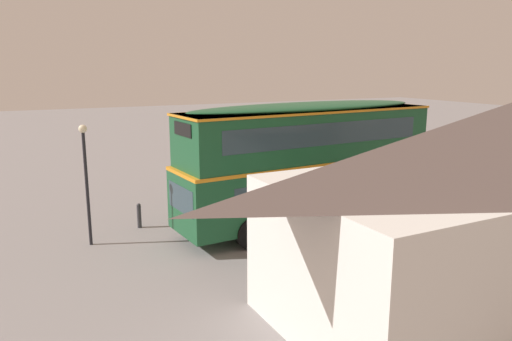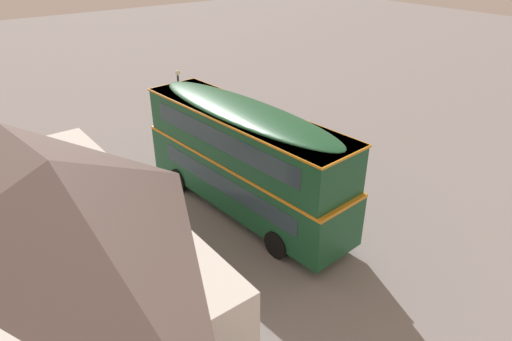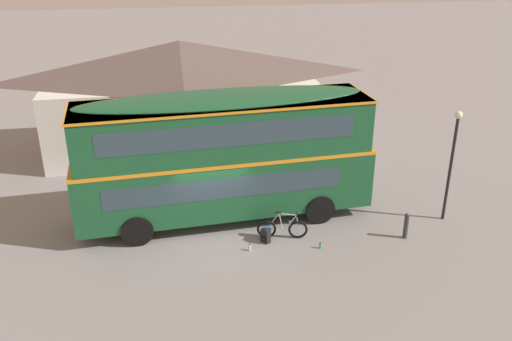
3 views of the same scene
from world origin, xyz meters
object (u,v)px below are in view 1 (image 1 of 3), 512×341
(double_decker_bus, at_px, (308,158))
(backpack_on_ground, at_px, (258,208))
(street_lamp, at_px, (86,171))
(touring_bicycle, at_px, (248,209))
(kerb_bollard, at_px, (139,215))
(water_bottle_green_metal, at_px, (213,213))
(water_bottle_clear_plastic, at_px, (266,207))

(double_decker_bus, xyz_separation_m, backpack_on_ground, (1.18, -1.98, -2.37))
(street_lamp, bearing_deg, double_decker_bus, 170.55)
(touring_bicycle, bearing_deg, backpack_on_ground, -161.24)
(touring_bicycle, distance_m, street_lamp, 6.69)
(double_decker_bus, height_order, touring_bicycle, double_decker_bus)
(double_decker_bus, distance_m, street_lamp, 8.13)
(street_lamp, distance_m, kerb_bollard, 3.10)
(double_decker_bus, distance_m, touring_bicycle, 3.37)
(water_bottle_green_metal, xyz_separation_m, kerb_bollard, (3.11, 0.22, 0.39))
(water_bottle_green_metal, height_order, kerb_bollard, kerb_bollard)
(touring_bicycle, height_order, street_lamp, street_lamp)
(street_lamp, bearing_deg, kerb_bollard, -150.60)
(water_bottle_clear_plastic, bearing_deg, kerb_bollard, 0.06)
(double_decker_bus, bearing_deg, water_bottle_green_metal, -42.04)
(double_decker_bus, height_order, water_bottle_green_metal, double_decker_bus)
(water_bottle_clear_plastic, relative_size, kerb_bollard, 0.25)
(water_bottle_green_metal, xyz_separation_m, street_lamp, (5.07, 1.33, 2.53))
(backpack_on_ground, xyz_separation_m, water_bottle_green_metal, (1.77, -0.68, -0.18))
(touring_bicycle, distance_m, water_bottle_clear_plastic, 1.37)
(backpack_on_ground, relative_size, water_bottle_clear_plastic, 2.25)
(street_lamp, xyz_separation_m, kerb_bollard, (-1.96, -1.10, -2.14))
(touring_bicycle, xyz_separation_m, street_lamp, (6.28, 0.46, 2.26))
(touring_bicycle, distance_m, backpack_on_ground, 0.59)
(backpack_on_ground, height_order, street_lamp, street_lamp)
(backpack_on_ground, distance_m, street_lamp, 7.26)
(backpack_on_ground, height_order, kerb_bollard, kerb_bollard)
(water_bottle_green_metal, height_order, street_lamp, street_lamp)
(touring_bicycle, xyz_separation_m, backpack_on_ground, (-0.56, -0.19, -0.09))
(touring_bicycle, height_order, water_bottle_green_metal, touring_bicycle)
(street_lamp, bearing_deg, backpack_on_ground, -174.61)
(water_bottle_clear_plastic, bearing_deg, street_lamp, 8.45)
(water_bottle_green_metal, bearing_deg, double_decker_bus, 137.96)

